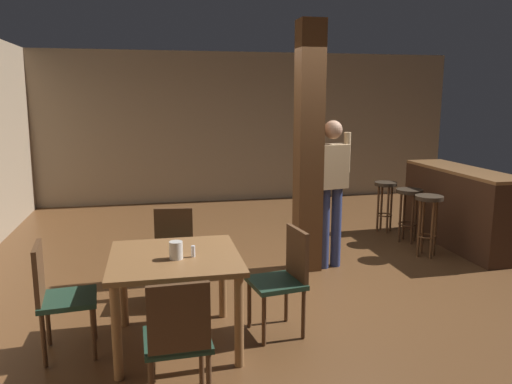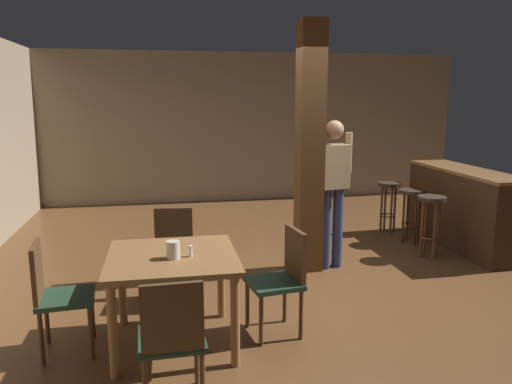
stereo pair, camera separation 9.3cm
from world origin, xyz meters
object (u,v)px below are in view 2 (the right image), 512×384
object	(u,v)px
dining_table	(173,269)
bar_stool_near	(431,212)
bar_stool_far	(389,196)
chair_east	(282,275)
bar_counter	(458,208)
bar_stool_mid	(412,203)
napkin_cup	(173,250)
salt_shaker	(190,251)
chair_south	(172,336)
standing_person	(333,184)
chair_north	(173,250)
chair_west	(55,292)

from	to	relation	value
dining_table	bar_stool_near	bearing A→B (deg)	27.51
bar_stool_far	chair_east	bearing A→B (deg)	-129.05
bar_counter	bar_stool_mid	size ratio (longest dim) A/B	2.73
napkin_cup	bar_stool_far	size ratio (longest dim) A/B	0.19
salt_shaker	bar_stool_far	size ratio (longest dim) A/B	0.12
chair_east	salt_shaker	distance (m)	0.82
chair_east	bar_stool_mid	world-z (taller)	chair_east
bar_counter	bar_stool_mid	world-z (taller)	bar_counter
bar_stool_mid	napkin_cup	bearing A→B (deg)	-143.86
chair_south	salt_shaker	world-z (taller)	chair_south
standing_person	bar_stool_far	xyz separation A→B (m)	(1.34, 1.33, -0.45)
chair_south	salt_shaker	distance (m)	0.89
napkin_cup	dining_table	bearing A→B (deg)	94.91
bar_stool_far	chair_north	bearing A→B (deg)	-148.67
bar_counter	bar_stool_near	size ratio (longest dim) A/B	2.60
chair_west	bar_stool_near	world-z (taller)	chair_west
dining_table	bar_stool_near	xyz separation A→B (m)	(3.19, 1.66, -0.06)
dining_table	bar_stool_far	size ratio (longest dim) A/B	1.36
dining_table	chair_east	world-z (taller)	chair_east
dining_table	chair_west	bearing A→B (deg)	179.43
standing_person	napkin_cup	bearing A→B (deg)	-138.86
dining_table	bar_stool_far	distance (m)	4.30
chair_east	bar_stool_far	size ratio (longest dim) A/B	1.19
bar_stool_far	chair_west	bearing A→B (deg)	-145.13
standing_person	bar_stool_far	size ratio (longest dim) A/B	2.31
standing_person	bar_stool_mid	size ratio (longest dim) A/B	2.33
salt_shaker	napkin_cup	bearing A→B (deg)	-170.56
bar_stool_mid	bar_stool_far	xyz separation A→B (m)	(-0.07, 0.57, -0.01)
bar_counter	bar_stool_far	bearing A→B (deg)	125.31
bar_stool_near	bar_stool_mid	distance (m)	0.64
napkin_cup	bar_counter	xyz separation A→B (m)	(3.79, 2.11, -0.29)
standing_person	chair_east	bearing A→B (deg)	-122.54
bar_counter	bar_stool_far	world-z (taller)	bar_counter
chair_south	bar_stool_mid	distance (m)	4.59
dining_table	chair_south	world-z (taller)	chair_south
standing_person	bar_stool_mid	bearing A→B (deg)	28.49
chair_north	bar_stool_far	world-z (taller)	chair_north
standing_person	bar_counter	world-z (taller)	standing_person
chair_north	bar_stool_mid	distance (m)	3.53
salt_shaker	standing_person	distance (m)	2.36
dining_table	bar_counter	bearing A→B (deg)	28.08
dining_table	bar_counter	xyz separation A→B (m)	(3.80, 2.03, -0.11)
chair_north	dining_table	bearing A→B (deg)	-91.38
chair_south	standing_person	world-z (taller)	standing_person
chair_north	chair_west	world-z (taller)	same
napkin_cup	bar_stool_far	distance (m)	4.36
dining_table	standing_person	world-z (taller)	standing_person
chair_east	bar_stool_near	size ratio (longest dim) A/B	1.14
chair_west	standing_person	bearing A→B (deg)	28.91
bar_stool_mid	bar_stool_far	size ratio (longest dim) A/B	0.99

